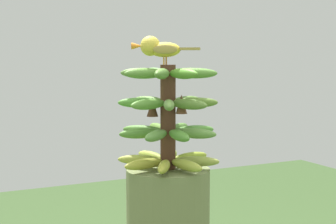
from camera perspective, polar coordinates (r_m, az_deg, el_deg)
The scene contains 2 objects.
banana_bunch at distance 1.59m, azimuth -0.00°, elevation -0.56°, with size 0.33×0.33×0.33m.
perched_bird at distance 1.58m, azimuth -1.13°, elevation 7.30°, with size 0.14×0.19×0.09m.
Camera 1 is at (-1.42, 0.68, 1.37)m, focal length 53.65 mm.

